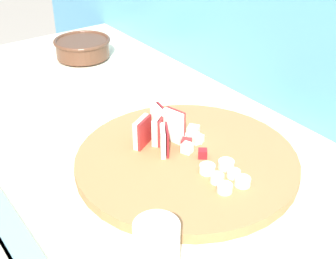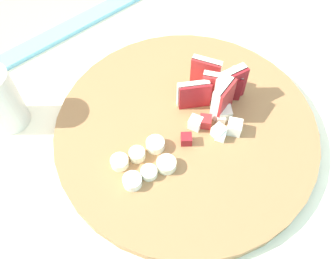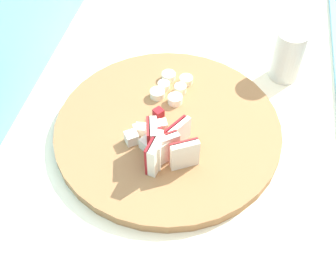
{
  "view_description": "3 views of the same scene",
  "coord_description": "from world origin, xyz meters",
  "px_view_note": "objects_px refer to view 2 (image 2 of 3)",
  "views": [
    {
      "loc": [
        0.67,
        -0.43,
        1.41
      ],
      "look_at": [
        0.06,
        0.02,
        0.96
      ],
      "focal_mm": 49.72,
      "sensor_mm": 36.0,
      "label": 1
    },
    {
      "loc": [
        0.34,
        0.25,
        1.41
      ],
      "look_at": [
        0.13,
        0.01,
        0.92
      ],
      "focal_mm": 38.96,
      "sensor_mm": 36.0,
      "label": 2
    },
    {
      "loc": [
        -0.43,
        -0.08,
        1.54
      ],
      "look_at": [
        0.08,
        0.02,
        0.94
      ],
      "focal_mm": 47.3,
      "sensor_mm": 36.0,
      "label": 3
    }
  ],
  "objects_px": {
    "banana_slice_rows": "(144,162)",
    "apple_wedge_fan": "(219,88)",
    "apple_dice_pile": "(215,125)",
    "small_jar": "(0,100)",
    "cutting_board": "(186,130)"
  },
  "relations": [
    {
      "from": "apple_dice_pile",
      "to": "banana_slice_rows",
      "type": "distance_m",
      "value": 0.13
    },
    {
      "from": "cutting_board",
      "to": "apple_wedge_fan",
      "type": "bearing_deg",
      "value": -174.71
    },
    {
      "from": "banana_slice_rows",
      "to": "apple_wedge_fan",
      "type": "bearing_deg",
      "value": -174.0
    },
    {
      "from": "apple_wedge_fan",
      "to": "apple_dice_pile",
      "type": "distance_m",
      "value": 0.06
    },
    {
      "from": "cutting_board",
      "to": "banana_slice_rows",
      "type": "height_order",
      "value": "banana_slice_rows"
    },
    {
      "from": "cutting_board",
      "to": "apple_wedge_fan",
      "type": "relative_size",
      "value": 3.95
    },
    {
      "from": "banana_slice_rows",
      "to": "apple_dice_pile",
      "type": "bearing_deg",
      "value": 170.12
    },
    {
      "from": "apple_dice_pile",
      "to": "small_jar",
      "type": "distance_m",
      "value": 0.34
    },
    {
      "from": "cutting_board",
      "to": "apple_wedge_fan",
      "type": "height_order",
      "value": "apple_wedge_fan"
    },
    {
      "from": "cutting_board",
      "to": "banana_slice_rows",
      "type": "relative_size",
      "value": 4.59
    },
    {
      "from": "cutting_board",
      "to": "small_jar",
      "type": "height_order",
      "value": "small_jar"
    },
    {
      "from": "apple_wedge_fan",
      "to": "small_jar",
      "type": "xyz_separation_m",
      "value": [
        0.28,
        -0.2,
        0.01
      ]
    },
    {
      "from": "cutting_board",
      "to": "apple_dice_pile",
      "type": "bearing_deg",
      "value": 134.43
    },
    {
      "from": "apple_wedge_fan",
      "to": "apple_dice_pile",
      "type": "relative_size",
      "value": 1.02
    },
    {
      "from": "cutting_board",
      "to": "small_jar",
      "type": "bearing_deg",
      "value": -45.71
    }
  ]
}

